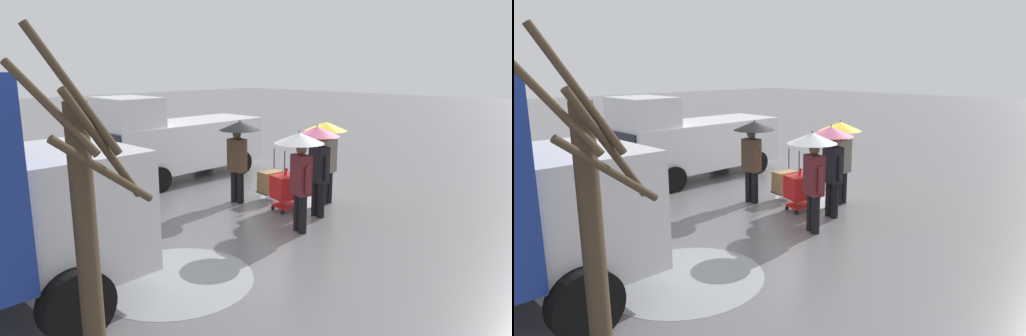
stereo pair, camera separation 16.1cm
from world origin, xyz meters
The scene contains 12 objects.
ground_plane centered at (0.00, 0.00, 0.00)m, with size 90.00×90.00×0.00m, color slate.
slush_patch_near_cluster centered at (2.34, 4.79, 0.00)m, with size 2.33×2.33×0.01m, color #999BA0.
slush_patch_under_van centered at (-1.85, 4.69, 0.00)m, with size 2.62×2.62×0.01m, color #999BA0.
slush_patch_mid_street centered at (-0.32, -0.36, 0.00)m, with size 1.84×1.84×0.01m, color #ADAFB5.
cargo_van_parked_right centered at (3.81, 0.42, 1.18)m, with size 2.21×5.35×2.60m.
shopping_cart_vendor centered at (-0.83, 0.55, 0.57)m, with size 0.75×0.94×1.04m.
hand_dolly_boxes centered at (0.08, 0.18, 0.47)m, with size 0.62×0.78×1.32m.
pedestrian_pink_side centered at (0.48, 0.94, 1.58)m, with size 1.04×1.04×2.15m.
pedestrian_black_side centered at (-1.57, 0.40, 1.58)m, with size 1.04×1.04×2.15m.
pedestrian_white_side centered at (-1.90, 1.49, 1.58)m, with size 1.04×1.04×2.15m.
pedestrian_far_side centered at (-1.16, -0.51, 1.58)m, with size 1.04×1.04×2.15m.
bare_tree_near centered at (-3.29, 6.79, 1.76)m, with size 0.75×1.14×3.83m.
Camera 2 is at (-7.74, 8.68, 3.44)m, focal length 32.00 mm.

